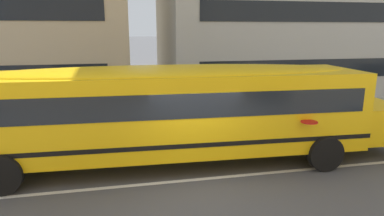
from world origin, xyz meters
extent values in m
plane|color=#4C4C4F|center=(0.00, 0.00, 0.00)|extent=(400.00, 400.00, 0.00)
cube|color=gray|center=(0.00, 7.56, 0.01)|extent=(120.00, 3.00, 0.01)
cube|color=silver|center=(0.00, 0.00, 0.00)|extent=(110.00, 0.16, 0.01)
cube|color=yellow|center=(-0.50, 1.37, 1.72)|extent=(11.95, 3.16, 2.37)
cube|color=yellow|center=(6.29, 1.10, 1.13)|extent=(1.81, 2.33, 1.19)
cube|color=black|center=(-0.50, 1.37, 2.15)|extent=(11.24, 3.17, 0.69)
cube|color=black|center=(-0.50, 1.37, 1.02)|extent=(11.97, 3.19, 0.13)
ellipsoid|color=yellow|center=(-0.50, 1.37, 2.91)|extent=(11.47, 2.92, 0.39)
cylinder|color=red|center=(3.23, -0.32, 1.61)|extent=(0.49, 0.49, 0.03)
cylinder|color=black|center=(4.06, 2.54, 0.54)|extent=(1.09, 0.34, 1.08)
cylinder|color=black|center=(3.95, -0.15, 0.54)|extent=(1.09, 0.34, 1.08)
cylinder|color=black|center=(-4.94, 2.89, 0.54)|extent=(1.09, 0.34, 1.08)
cylinder|color=black|center=(-5.05, 0.20, 0.54)|extent=(1.09, 0.34, 1.08)
cube|color=black|center=(8.80, 9.04, 1.92)|extent=(13.17, 0.04, 1.10)
cube|color=black|center=(8.80, 9.04, 5.12)|extent=(13.17, 0.04, 1.10)
camera|label=1|loc=(-1.90, -8.56, 4.16)|focal=31.29mm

